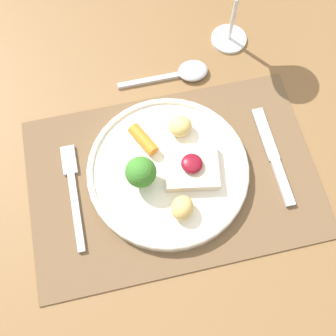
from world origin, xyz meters
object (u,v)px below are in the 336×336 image
Objects in this scene: fork at (73,188)px; spoon at (186,72)px; dinner_plate at (168,169)px; knife at (275,162)px.

spoon is at bearing 38.09° from fork.
fork is at bearing -140.93° from spoon.
fork is at bearing 178.01° from dinner_plate.
dinner_plate is 1.57× the size of spoon.
spoon is (0.08, 0.19, -0.01)m from dinner_plate.
knife is (0.35, -0.03, 0.00)m from fork.
knife is 0.24m from spoon.
knife is at bearing -6.79° from dinner_plate.
dinner_plate is 0.16m from fork.
fork is 1.00× the size of knife.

